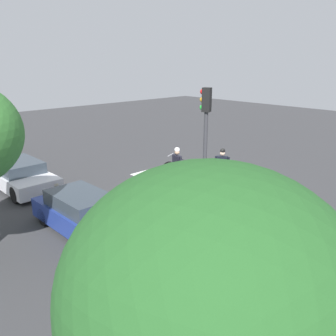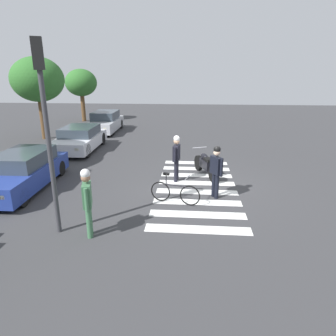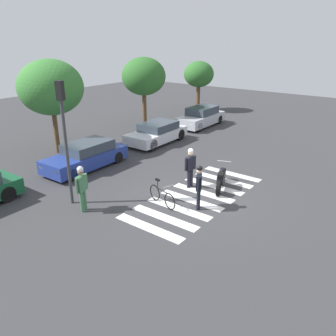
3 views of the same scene
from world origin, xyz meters
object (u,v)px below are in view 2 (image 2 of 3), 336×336
at_px(police_motorcycle, 206,165).
at_px(pedestrian_bystander, 87,198).
at_px(leaning_bicycle, 175,192).
at_px(officer_by_motorcycle, 216,168).
at_px(car_blue_hatchback, 23,171).
at_px(car_white_van, 79,139).
at_px(officer_on_foot, 176,155).
at_px(car_silver_sedan, 105,122).
at_px(traffic_light_pole, 45,111).

bearing_deg(police_motorcycle, pedestrian_bystander, 147.85).
distance_m(leaning_bicycle, officer_by_motorcycle, 1.60).
bearing_deg(car_blue_hatchback, car_white_van, -0.38).
relative_size(leaning_bicycle, officer_on_foot, 0.90).
height_order(leaning_bicycle, pedestrian_bystander, pedestrian_bystander).
xyz_separation_m(police_motorcycle, car_silver_sedan, (9.09, 6.75, 0.21)).
bearing_deg(pedestrian_bystander, car_blue_hatchback, 48.32).
height_order(pedestrian_bystander, car_white_van, pedestrian_bystander).
distance_m(officer_by_motorcycle, car_blue_hatchback, 6.94).
bearing_deg(police_motorcycle, officer_on_foot, 121.82).
height_order(car_silver_sedan, traffic_light_pole, traffic_light_pole).
relative_size(officer_on_foot, car_silver_sedan, 0.41).
bearing_deg(traffic_light_pole, police_motorcycle, -39.89).
relative_size(officer_by_motorcycle, pedestrian_bystander, 0.98).
relative_size(officer_by_motorcycle, car_silver_sedan, 0.40).
bearing_deg(car_silver_sedan, traffic_light_pole, -169.15).
distance_m(leaning_bicycle, car_silver_sedan, 13.17).
bearing_deg(traffic_light_pole, officer_by_motorcycle, -58.42).
bearing_deg(officer_on_foot, car_white_van, 50.96).
relative_size(officer_on_foot, pedestrian_bystander, 0.99).
distance_m(pedestrian_bystander, car_blue_hatchback, 4.73).
relative_size(car_silver_sedan, traffic_light_pole, 0.92).
distance_m(police_motorcycle, officer_on_foot, 1.49).
xyz_separation_m(leaning_bicycle, car_blue_hatchback, (0.90, 5.58, 0.26)).
xyz_separation_m(officer_on_foot, pedestrian_bystander, (-4.32, 2.00, 0.02)).
bearing_deg(car_blue_hatchback, car_silver_sedan, 0.35).
distance_m(leaning_bicycle, car_white_van, 8.57).
bearing_deg(car_white_van, officer_by_motorcycle, -130.85).
distance_m(car_blue_hatchback, traffic_light_pole, 4.70).
relative_size(police_motorcycle, officer_by_motorcycle, 1.17).
height_order(leaning_bicycle, car_blue_hatchback, car_blue_hatchback).
height_order(leaning_bicycle, officer_by_motorcycle, officer_by_motorcycle).
height_order(officer_on_foot, traffic_light_pole, traffic_light_pole).
height_order(officer_on_foot, pedestrian_bystander, pedestrian_bystander).
relative_size(leaning_bicycle, officer_by_motorcycle, 0.90).
height_order(officer_by_motorcycle, pedestrian_bystander, pedestrian_bystander).
distance_m(leaning_bicycle, car_blue_hatchback, 5.66).
bearing_deg(pedestrian_bystander, car_silver_sedan, 14.23).
height_order(police_motorcycle, traffic_light_pole, traffic_light_pole).
height_order(police_motorcycle, officer_on_foot, officer_on_foot).
height_order(police_motorcycle, leaning_bicycle, police_motorcycle).
bearing_deg(police_motorcycle, car_white_van, 60.72).
relative_size(pedestrian_bystander, car_white_van, 0.43).
relative_size(leaning_bicycle, car_silver_sedan, 0.37).
distance_m(pedestrian_bystander, car_white_van, 9.44).
distance_m(officer_by_motorcycle, car_white_van, 9.10).
bearing_deg(officer_on_foot, pedestrian_bystander, 155.09).
relative_size(car_blue_hatchback, traffic_light_pole, 0.93).
height_order(leaning_bicycle, officer_on_foot, officer_on_foot).
bearing_deg(car_silver_sedan, leaning_bicycle, -154.60).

